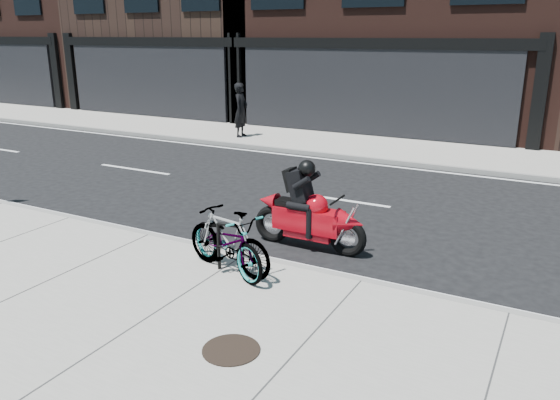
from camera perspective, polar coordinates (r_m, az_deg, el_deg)
The scene contains 9 objects.
ground at distance 10.53m, azimuth 1.95°, elevation -2.75°, with size 120.00×120.00×0.00m, color black.
sidewalk_near at distance 6.81m, azimuth -17.76°, elevation -14.68°, with size 60.00×6.00×0.13m, color gray.
sidewalk_far at distance 17.56m, azimuth 13.31°, elevation 5.05°, with size 60.00×3.50×0.13m, color gray.
bike_rack at distance 8.14m, azimuth -5.20°, elevation -4.54°, with size 0.45×0.08×0.76m.
bicycle_front at distance 8.16m, azimuth -5.54°, elevation -4.32°, with size 0.62×1.78×0.93m, color gray.
bicycle_rear at distance 8.14m, azimuth -5.40°, elevation -4.19°, with size 0.46×1.64×0.99m, color gray.
motorcycle at distance 9.23m, azimuth 3.53°, elevation -1.47°, with size 2.09×0.45×1.56m.
pedestrian at distance 19.03m, azimuth -4.10°, elevation 9.36°, with size 0.67×0.44×1.84m, color black.
manhole_cover at distance 6.40m, azimuth -5.13°, elevation -15.32°, with size 0.66×0.66×0.01m, color black.
Camera 1 is at (4.37, -8.89, 3.55)m, focal length 35.00 mm.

